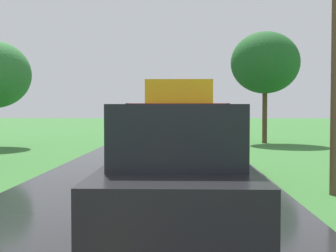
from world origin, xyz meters
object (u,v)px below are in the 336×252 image
Objects in this scene: utility_pole_roadside at (336,16)px; following_car at (178,179)px; banana_truck_near at (179,125)px; roadside_tree_near_left at (265,63)px.

following_car is at bearing -127.37° from utility_pole_roadside.
roadside_tree_near_left is (4.89, 12.46, 3.17)m from banana_truck_near.
banana_truck_near is 13.75m from roadside_tree_near_left.
roadside_tree_near_left is at bearing 76.63° from following_car.
roadside_tree_near_left is at bearing 68.56° from banana_truck_near.
banana_truck_near is at bearing 136.77° from utility_pole_roadside.
utility_pole_roadside is 1.83× the size of following_car.
following_car is (-3.51, -4.60, -2.96)m from utility_pole_roadside.
banana_truck_near is 0.91× the size of roadside_tree_near_left.
utility_pole_roadside is at bearing -43.23° from banana_truck_near.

